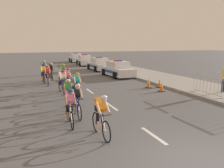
{
  "coord_description": "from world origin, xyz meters",
  "views": [
    {
      "loc": [
        -4.08,
        -4.19,
        3.16
      ],
      "look_at": [
        0.14,
        6.5,
        1.1
      ],
      "focal_mm": 36.31,
      "sensor_mm": 36.0,
      "label": 1
    }
  ],
  "objects_px": {
    "cyclist_second": "(70,106)",
    "traffic_cone_mid": "(160,83)",
    "cyclist_third": "(77,100)",
    "cyclist_twelfth": "(44,67)",
    "cyclist_seventh": "(62,81)",
    "police_car_nearest": "(118,69)",
    "cyclist_eighth": "(48,75)",
    "cyclist_ninth": "(63,72)",
    "police_car_second": "(99,64)",
    "police_car_third": "(85,61)",
    "police_car_furthest": "(76,58)",
    "cyclist_lead": "(101,115)",
    "traffic_cone_far": "(148,84)",
    "cyclist_sixth": "(67,79)",
    "traffic_cone_near": "(162,87)",
    "cyclist_fifth": "(77,85)",
    "cyclist_eleventh": "(43,73)",
    "cyclist_tenth": "(51,71)",
    "spectator_closest": "(224,77)",
    "crowd_barrier_middle": "(207,86)",
    "cyclist_fourth": "(68,93)"
  },
  "relations": [
    {
      "from": "cyclist_ninth",
      "to": "traffic_cone_near",
      "type": "distance_m",
      "value": 8.39
    },
    {
      "from": "cyclist_lead",
      "to": "police_car_nearest",
      "type": "bearing_deg",
      "value": 64.85
    },
    {
      "from": "cyclist_third",
      "to": "cyclist_twelfth",
      "type": "distance_m",
      "value": 14.28
    },
    {
      "from": "cyclist_sixth",
      "to": "police_car_furthest",
      "type": "relative_size",
      "value": 0.38
    },
    {
      "from": "cyclist_third",
      "to": "cyclist_ninth",
      "type": "distance_m",
      "value": 9.64
    },
    {
      "from": "cyclist_fifth",
      "to": "cyclist_ninth",
      "type": "relative_size",
      "value": 1.0
    },
    {
      "from": "cyclist_fourth",
      "to": "police_car_second",
      "type": "relative_size",
      "value": 0.39
    },
    {
      "from": "traffic_cone_near",
      "to": "crowd_barrier_middle",
      "type": "bearing_deg",
      "value": -52.43
    },
    {
      "from": "cyclist_third",
      "to": "cyclist_tenth",
      "type": "bearing_deg",
      "value": 88.84
    },
    {
      "from": "cyclist_fourth",
      "to": "cyclist_sixth",
      "type": "relative_size",
      "value": 1.0
    },
    {
      "from": "cyclist_lead",
      "to": "cyclist_third",
      "type": "distance_m",
      "value": 2.38
    },
    {
      "from": "crowd_barrier_middle",
      "to": "spectator_closest",
      "type": "distance_m",
      "value": 1.61
    },
    {
      "from": "police_car_second",
      "to": "traffic_cone_mid",
      "type": "relative_size",
      "value": 6.92
    },
    {
      "from": "cyclist_fourth",
      "to": "cyclist_eighth",
      "type": "xyz_separation_m",
      "value": [
        -0.22,
        7.03,
        0.0
      ]
    },
    {
      "from": "cyclist_lead",
      "to": "traffic_cone_far",
      "type": "relative_size",
      "value": 2.69
    },
    {
      "from": "police_car_third",
      "to": "police_car_furthest",
      "type": "height_order",
      "value": "same"
    },
    {
      "from": "traffic_cone_mid",
      "to": "spectator_closest",
      "type": "height_order",
      "value": "spectator_closest"
    },
    {
      "from": "cyclist_sixth",
      "to": "police_car_second",
      "type": "distance_m",
      "value": 11.84
    },
    {
      "from": "cyclist_second",
      "to": "cyclist_third",
      "type": "xyz_separation_m",
      "value": [
        0.46,
        0.91,
        0.0
      ]
    },
    {
      "from": "cyclist_eleventh",
      "to": "spectator_closest",
      "type": "bearing_deg",
      "value": -39.71
    },
    {
      "from": "cyclist_twelfth",
      "to": "police_car_nearest",
      "type": "distance_m",
      "value": 7.45
    },
    {
      "from": "cyclist_seventh",
      "to": "police_car_nearest",
      "type": "xyz_separation_m",
      "value": [
        6.24,
        5.63,
        -0.11
      ]
    },
    {
      "from": "cyclist_sixth",
      "to": "cyclist_lead",
      "type": "bearing_deg",
      "value": -92.95
    },
    {
      "from": "cyclist_fifth",
      "to": "cyclist_ninth",
      "type": "height_order",
      "value": "same"
    },
    {
      "from": "cyclist_tenth",
      "to": "cyclist_second",
      "type": "bearing_deg",
      "value": -93.31
    },
    {
      "from": "cyclist_ninth",
      "to": "police_car_second",
      "type": "height_order",
      "value": "police_car_second"
    },
    {
      "from": "cyclist_sixth",
      "to": "cyclist_eleventh",
      "type": "distance_m",
      "value": 3.89
    },
    {
      "from": "cyclist_sixth",
      "to": "cyclist_tenth",
      "type": "relative_size",
      "value": 1.0
    },
    {
      "from": "cyclist_eleventh",
      "to": "cyclist_third",
      "type": "bearing_deg",
      "value": -86.76
    },
    {
      "from": "cyclist_ninth",
      "to": "police_car_second",
      "type": "relative_size",
      "value": 0.39
    },
    {
      "from": "cyclist_eighth",
      "to": "cyclist_eleventh",
      "type": "height_order",
      "value": "same"
    },
    {
      "from": "cyclist_eleventh",
      "to": "cyclist_fifth",
      "type": "bearing_deg",
      "value": -77.52
    },
    {
      "from": "cyclist_twelfth",
      "to": "police_car_third",
      "type": "distance_m",
      "value": 11.05
    },
    {
      "from": "cyclist_eighth",
      "to": "cyclist_ninth",
      "type": "height_order",
      "value": "same"
    },
    {
      "from": "cyclist_fifth",
      "to": "police_car_second",
      "type": "bearing_deg",
      "value": 66.39
    },
    {
      "from": "cyclist_lead",
      "to": "police_car_nearest",
      "type": "height_order",
      "value": "police_car_nearest"
    },
    {
      "from": "traffic_cone_mid",
      "to": "cyclist_ninth",
      "type": "bearing_deg",
      "value": 139.92
    },
    {
      "from": "police_car_furthest",
      "to": "traffic_cone_near",
      "type": "distance_m",
      "value": 25.87
    },
    {
      "from": "cyclist_seventh",
      "to": "traffic_cone_near",
      "type": "bearing_deg",
      "value": -16.83
    },
    {
      "from": "cyclist_eighth",
      "to": "cyclist_twelfth",
      "type": "distance_m",
      "value": 5.85
    },
    {
      "from": "cyclist_second",
      "to": "traffic_cone_mid",
      "type": "relative_size",
      "value": 2.69
    },
    {
      "from": "cyclist_lead",
      "to": "cyclist_eighth",
      "type": "height_order",
      "value": "same"
    },
    {
      "from": "cyclist_fifth",
      "to": "cyclist_eighth",
      "type": "bearing_deg",
      "value": 103.06
    },
    {
      "from": "cyclist_eighth",
      "to": "police_car_second",
      "type": "bearing_deg",
      "value": 49.7
    },
    {
      "from": "cyclist_second",
      "to": "cyclist_seventh",
      "type": "bearing_deg",
      "value": 83.59
    },
    {
      "from": "crowd_barrier_middle",
      "to": "spectator_closest",
      "type": "xyz_separation_m",
      "value": [
        1.53,
        0.21,
        0.44
      ]
    },
    {
      "from": "cyclist_sixth",
      "to": "police_car_third",
      "type": "height_order",
      "value": "police_car_third"
    },
    {
      "from": "cyclist_fourth",
      "to": "cyclist_sixth",
      "type": "xyz_separation_m",
      "value": [
        0.84,
        4.64,
        0.0
      ]
    },
    {
      "from": "cyclist_tenth",
      "to": "cyclist_eleventh",
      "type": "height_order",
      "value": "same"
    },
    {
      "from": "police_car_nearest",
      "to": "cyclist_lead",
      "type": "bearing_deg",
      "value": -115.15
    }
  ]
}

